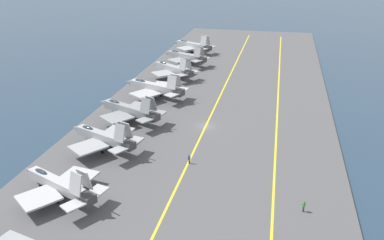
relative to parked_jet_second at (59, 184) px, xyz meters
name	(u,v)px	position (x,y,z in m)	size (l,w,h in m)	color
ground_plane	(206,128)	(30.49, -15.93, -2.74)	(2000.00, 2000.00, 0.00)	#23384C
carrier_deck	(206,127)	(30.49, -15.93, -2.54)	(215.40, 52.29, 0.40)	#4C4C4F
deck_stripe_foul_line	(276,132)	(30.49, -30.31, -2.34)	(193.86, 0.36, 0.01)	yellow
deck_stripe_centerline	(206,126)	(30.49, -15.93, -2.34)	(193.86, 0.36, 0.01)	yellow
parked_jet_second	(59,184)	(0.00, 0.00, 0.00)	(12.70, 15.43, 6.19)	#A8AAAF
parked_jet_third	(103,137)	(15.84, 0.13, 0.29)	(13.38, 15.21, 6.52)	#93999E
parked_jet_fourth	(129,110)	(29.37, 0.38, 0.34)	(13.14, 16.61, 6.55)	gray
parked_jet_fifth	(154,87)	(45.00, -0.28, 0.25)	(13.93, 17.42, 6.64)	#A8AAAF
parked_jet_sixth	(172,69)	(62.31, -0.09, 0.10)	(13.31, 15.69, 6.53)	#93999E
parked_jet_seventh	(185,56)	(76.24, -0.47, 0.31)	(12.43, 16.30, 6.44)	gray
parked_jet_eighth	(193,45)	(92.85, 0.77, 0.18)	(12.68, 16.40, 6.54)	#9EA3A8
crew_green_vest	(304,206)	(4.45, -34.81, -1.37)	(0.46, 0.44, 1.76)	#383328
crew_blue_vest	(189,159)	(14.35, -16.16, -1.40)	(0.28, 0.40, 1.72)	#232328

